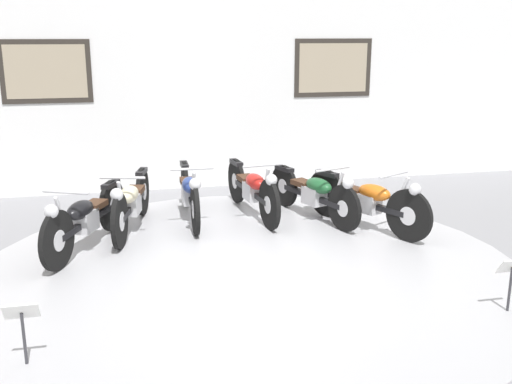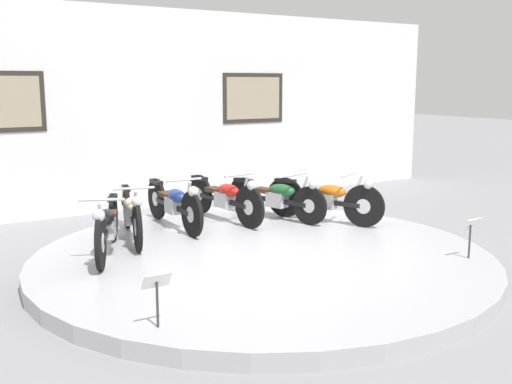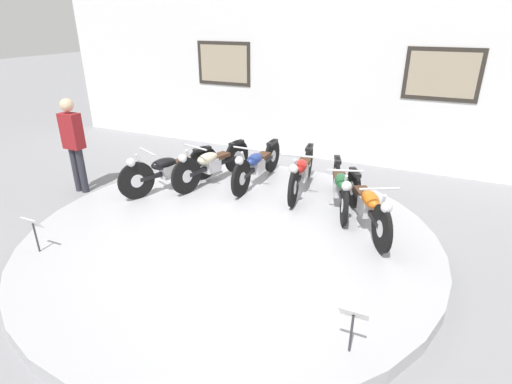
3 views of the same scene
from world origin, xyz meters
The scene contains 11 objects.
ground_plane centered at (0.00, 0.00, 0.00)m, with size 60.00×60.00×0.00m, color gray.
display_platform centered at (0.00, 0.00, 0.09)m, with size 5.88×5.88×0.18m, color #ADADB2.
back_wall centered at (0.00, 4.33, 1.85)m, with size 14.00×0.22×3.70m.
motorcycle_black centered at (-1.74, 0.93, 0.57)m, with size 0.87×1.85×0.80m.
motorcycle_cream centered at (-1.21, 1.51, 0.58)m, with size 0.62×1.96×0.80m.
motorcycle_blue centered at (-0.43, 1.83, 0.57)m, with size 0.54×2.00×0.80m.
motorcycle_red centered at (0.43, 1.83, 0.57)m, with size 0.54×1.99×0.80m.
motorcycle_green centered at (1.21, 1.50, 0.55)m, with size 0.74×1.86×0.78m.
motorcycle_orange centered at (1.74, 0.94, 0.57)m, with size 0.97×1.80×0.80m.
info_placard_front_left centered at (-2.07, -1.56, 0.55)m, with size 0.26×0.11×0.51m.
info_placard_front_centre centered at (2.07, -1.56, 0.55)m, with size 0.26×0.11×0.51m.
Camera 1 is at (-1.25, -5.92, 2.63)m, focal length 42.00 mm.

